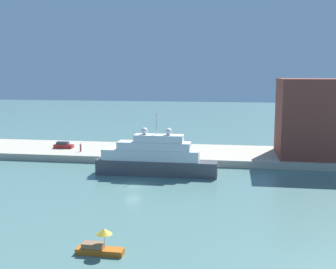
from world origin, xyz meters
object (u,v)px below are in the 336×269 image
at_px(small_motorboat, 100,245).
at_px(parked_car, 63,145).
at_px(person_figure, 81,148).
at_px(large_yacht, 155,159).
at_px(mooring_bollard, 179,156).
at_px(harbor_building, 314,118).

height_order(small_motorboat, parked_car, parked_car).
bearing_deg(person_figure, large_yacht, -33.35).
relative_size(large_yacht, parked_car, 5.06).
height_order(large_yacht, mooring_bollard, large_yacht).
height_order(large_yacht, harbor_building, harbor_building).
distance_m(large_yacht, harbor_building, 35.03).
bearing_deg(small_motorboat, harbor_building, 58.81).
height_order(small_motorboat, harbor_building, harbor_building).
xyz_separation_m(large_yacht, parked_car, (-24.40, 15.84, -0.97)).
relative_size(large_yacht, small_motorboat, 4.46).
relative_size(small_motorboat, parked_car, 1.13).
xyz_separation_m(parked_car, person_figure, (5.42, -3.35, 0.21)).
distance_m(small_motorboat, parked_car, 55.69).
bearing_deg(small_motorboat, mooring_bollard, 86.38).
relative_size(harbor_building, parked_car, 3.64).
relative_size(large_yacht, harbor_building, 1.39).
height_order(small_motorboat, mooring_bollard, small_motorboat).
xyz_separation_m(harbor_building, mooring_bollard, (-27.29, -6.24, -7.66)).
relative_size(parked_car, mooring_bollard, 6.67).
xyz_separation_m(parked_car, mooring_bollard, (27.76, -6.38, -0.30)).
bearing_deg(person_figure, mooring_bollard, -7.72).
bearing_deg(harbor_building, small_motorboat, -121.19).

